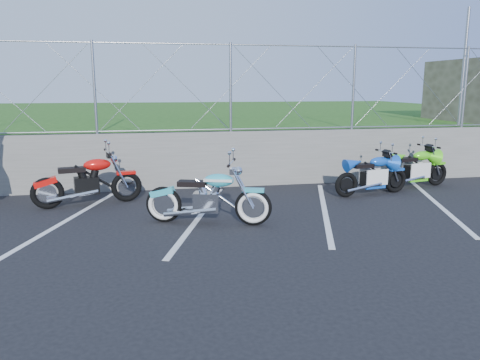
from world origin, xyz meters
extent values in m
plane|color=black|center=(0.00, 0.00, 0.00)|extent=(90.00, 90.00, 0.00)
cube|color=#61615C|center=(0.00, 3.50, 0.65)|extent=(30.00, 0.22, 1.30)
cube|color=#224E14|center=(0.00, 13.50, 0.65)|extent=(30.00, 20.00, 1.30)
cylinder|color=gray|center=(0.00, 3.50, 3.25)|extent=(28.00, 0.03, 0.03)
cylinder|color=gray|center=(0.00, 3.50, 1.35)|extent=(28.00, 0.03, 0.03)
cylinder|color=gray|center=(7.20, 3.90, 2.80)|extent=(0.08, 0.08, 3.00)
cube|color=silver|center=(-2.40, 1.00, 0.00)|extent=(1.49, 4.31, 0.01)
cube|color=silver|center=(0.00, 1.00, 0.00)|extent=(1.49, 4.31, 0.01)
cube|color=silver|center=(2.40, 1.00, 0.00)|extent=(1.49, 4.31, 0.01)
cube|color=silver|center=(4.80, 1.00, 0.00)|extent=(1.49, 4.31, 0.01)
torus|color=black|center=(-0.65, 0.74, 0.32)|extent=(0.64, 0.30, 0.64)
torus|color=black|center=(0.83, 0.26, 0.32)|extent=(0.64, 0.30, 0.64)
cube|color=silver|center=(0.07, 0.51, 0.39)|extent=(0.50, 0.39, 0.33)
ellipsoid|color=#33BACD|center=(0.27, 0.44, 0.77)|extent=(0.56, 0.38, 0.22)
cube|color=black|center=(-0.17, 0.58, 0.70)|extent=(0.53, 0.37, 0.09)
cube|color=#33BACD|center=(0.83, 0.26, 0.62)|extent=(0.39, 0.25, 0.06)
cylinder|color=silver|center=(0.48, 0.38, 1.08)|extent=(0.24, 0.67, 0.03)
torus|color=black|center=(-2.83, 2.06, 0.31)|extent=(0.63, 0.25, 0.62)
torus|color=black|center=(-1.36, 2.39, 0.31)|extent=(0.63, 0.25, 0.62)
cube|color=black|center=(-2.12, 2.22, 0.40)|extent=(0.51, 0.38, 0.34)
ellipsoid|color=red|center=(-1.90, 2.27, 0.80)|extent=(0.57, 0.36, 0.23)
cube|color=black|center=(-2.37, 2.16, 0.73)|extent=(0.54, 0.35, 0.09)
cube|color=red|center=(-1.36, 2.39, 0.60)|extent=(0.41, 0.23, 0.06)
cylinder|color=silver|center=(-1.69, 2.32, 1.05)|extent=(0.19, 0.71, 0.03)
torus|color=black|center=(4.53, 2.40, 0.28)|extent=(0.57, 0.20, 0.56)
torus|color=black|center=(5.83, 2.63, 0.28)|extent=(0.57, 0.20, 0.56)
cube|color=black|center=(5.16, 2.52, 0.37)|extent=(0.47, 0.33, 0.32)
ellipsoid|color=#57E61C|center=(5.36, 2.55, 0.74)|extent=(0.52, 0.31, 0.22)
cube|color=black|center=(4.92, 2.47, 0.68)|extent=(0.50, 0.30, 0.08)
cube|color=#57E61C|center=(5.83, 2.63, 0.54)|extent=(0.37, 0.20, 0.06)
cylinder|color=silver|center=(5.52, 2.58, 0.96)|extent=(0.14, 0.66, 0.03)
torus|color=black|center=(3.22, 1.90, 0.27)|extent=(0.55, 0.19, 0.54)
torus|color=black|center=(4.48, 2.13, 0.27)|extent=(0.55, 0.19, 0.54)
cube|color=black|center=(3.83, 2.01, 0.36)|extent=(0.45, 0.32, 0.31)
ellipsoid|color=blue|center=(4.03, 2.05, 0.72)|extent=(0.51, 0.30, 0.21)
cube|color=black|center=(3.60, 1.97, 0.66)|extent=(0.48, 0.29, 0.08)
cube|color=blue|center=(4.48, 2.13, 0.52)|extent=(0.36, 0.19, 0.05)
cylinder|color=silver|center=(4.18, 2.07, 0.93)|extent=(0.14, 0.64, 0.03)
camera|label=1|loc=(-0.82, -7.24, 2.34)|focal=35.00mm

